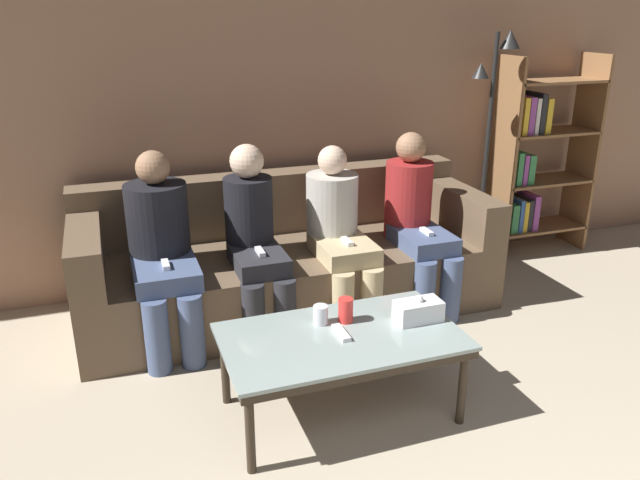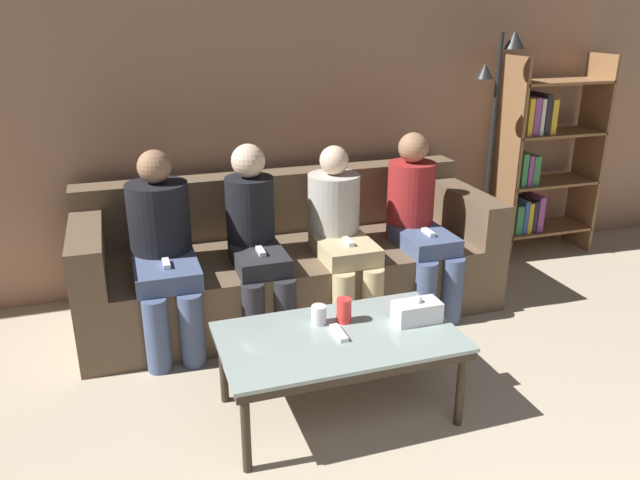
{
  "view_description": "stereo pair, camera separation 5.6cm",
  "coord_description": "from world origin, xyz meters",
  "px_view_note": "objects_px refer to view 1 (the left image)",
  "views": [
    {
      "loc": [
        -1.02,
        0.08,
        1.81
      ],
      "look_at": [
        0.0,
        2.98,
        0.67
      ],
      "focal_mm": 35.0,
      "sensor_mm": 36.0,
      "label": 1
    },
    {
      "loc": [
        -0.97,
        0.06,
        1.81
      ],
      "look_at": [
        0.0,
        2.98,
        0.67
      ],
      "focal_mm": 35.0,
      "sensor_mm": 36.0,
      "label": 2
    }
  ],
  "objects_px": {
    "seated_person_left_end": "(161,245)",
    "seated_person_right_end": "(416,218)",
    "game_remote": "(341,333)",
    "coffee_table": "(341,343)",
    "seated_person_mid_left": "(254,237)",
    "cup_near_right": "(321,315)",
    "cup_near_left": "(346,310)",
    "couch": "(287,262)",
    "seated_person_mid_right": "(338,230)",
    "bookshelf": "(534,160)",
    "standing_lamp": "(490,128)",
    "tissue_box": "(418,311)"
  },
  "relations": [
    {
      "from": "seated_person_left_end",
      "to": "seated_person_right_end",
      "type": "bearing_deg",
      "value": -0.54
    },
    {
      "from": "game_remote",
      "to": "seated_person_left_end",
      "type": "relative_size",
      "value": 0.14
    },
    {
      "from": "coffee_table",
      "to": "seated_person_mid_left",
      "type": "distance_m",
      "value": 1.0
    },
    {
      "from": "coffee_table",
      "to": "cup_near_right",
      "type": "xyz_separation_m",
      "value": [
        -0.05,
        0.13,
        0.09
      ]
    },
    {
      "from": "cup_near_left",
      "to": "seated_person_left_end",
      "type": "xyz_separation_m",
      "value": [
        -0.75,
        0.87,
        0.11
      ]
    },
    {
      "from": "couch",
      "to": "game_remote",
      "type": "bearing_deg",
      "value": -94.68
    },
    {
      "from": "couch",
      "to": "seated_person_mid_left",
      "type": "distance_m",
      "value": 0.44
    },
    {
      "from": "couch",
      "to": "seated_person_left_end",
      "type": "height_order",
      "value": "seated_person_left_end"
    },
    {
      "from": "couch",
      "to": "seated_person_mid_left",
      "type": "xyz_separation_m",
      "value": [
        -0.26,
        -0.22,
        0.28
      ]
    },
    {
      "from": "seated_person_mid_right",
      "to": "cup_near_left",
      "type": "bearing_deg",
      "value": -108.8
    },
    {
      "from": "couch",
      "to": "bookshelf",
      "type": "xyz_separation_m",
      "value": [
        2.05,
        0.31,
        0.43
      ]
    },
    {
      "from": "bookshelf",
      "to": "standing_lamp",
      "type": "distance_m",
      "value": 0.61
    },
    {
      "from": "coffee_table",
      "to": "bookshelf",
      "type": "distance_m",
      "value": 2.64
    },
    {
      "from": "couch",
      "to": "coffee_table",
      "type": "xyz_separation_m",
      "value": [
        -0.1,
        -1.19,
        0.08
      ]
    },
    {
      "from": "seated_person_mid_left",
      "to": "cup_near_left",
      "type": "bearing_deg",
      "value": -75.06
    },
    {
      "from": "seated_person_mid_left",
      "to": "seated_person_mid_right",
      "type": "distance_m",
      "value": 0.52
    },
    {
      "from": "coffee_table",
      "to": "cup_near_left",
      "type": "xyz_separation_m",
      "value": [
        0.07,
        0.11,
        0.1
      ]
    },
    {
      "from": "game_remote",
      "to": "seated_person_right_end",
      "type": "height_order",
      "value": "seated_person_right_end"
    },
    {
      "from": "seated_person_right_end",
      "to": "standing_lamp",
      "type": "bearing_deg",
      "value": 27.26
    },
    {
      "from": "standing_lamp",
      "to": "seated_person_right_end",
      "type": "xyz_separation_m",
      "value": [
        -0.75,
        -0.39,
        -0.45
      ]
    },
    {
      "from": "cup_near_left",
      "to": "game_remote",
      "type": "xyz_separation_m",
      "value": [
        -0.07,
        -0.11,
        -0.05
      ]
    },
    {
      "from": "game_remote",
      "to": "standing_lamp",
      "type": "height_order",
      "value": "standing_lamp"
    },
    {
      "from": "cup_near_left",
      "to": "bookshelf",
      "type": "distance_m",
      "value": 2.51
    },
    {
      "from": "seated_person_right_end",
      "to": "seated_person_mid_left",
      "type": "bearing_deg",
      "value": 179.89
    },
    {
      "from": "tissue_box",
      "to": "seated_person_mid_right",
      "type": "height_order",
      "value": "seated_person_mid_right"
    },
    {
      "from": "game_remote",
      "to": "seated_person_right_end",
      "type": "relative_size",
      "value": 0.14
    },
    {
      "from": "cup_near_right",
      "to": "seated_person_mid_right",
      "type": "distance_m",
      "value": 0.94
    },
    {
      "from": "cup_near_right",
      "to": "bookshelf",
      "type": "distance_m",
      "value": 2.6
    },
    {
      "from": "game_remote",
      "to": "standing_lamp",
      "type": "xyz_separation_m",
      "value": [
        1.63,
        1.36,
        0.6
      ]
    },
    {
      "from": "seated_person_right_end",
      "to": "coffee_table",
      "type": "bearing_deg",
      "value": -132.2
    },
    {
      "from": "seated_person_mid_left",
      "to": "seated_person_right_end",
      "type": "relative_size",
      "value": 1.0
    },
    {
      "from": "couch",
      "to": "bookshelf",
      "type": "distance_m",
      "value": 2.12
    },
    {
      "from": "coffee_table",
      "to": "bookshelf",
      "type": "xyz_separation_m",
      "value": [
        2.15,
        1.5,
        0.35
      ]
    },
    {
      "from": "seated_person_left_end",
      "to": "cup_near_right",
      "type": "bearing_deg",
      "value": -53.42
    },
    {
      "from": "standing_lamp",
      "to": "seated_person_left_end",
      "type": "xyz_separation_m",
      "value": [
        -2.32,
        -0.37,
        -0.44
      ]
    },
    {
      "from": "seated_person_mid_left",
      "to": "couch",
      "type": "bearing_deg",
      "value": 40.36
    },
    {
      "from": "seated_person_mid_left",
      "to": "coffee_table",
      "type": "bearing_deg",
      "value": -80.49
    },
    {
      "from": "couch",
      "to": "tissue_box",
      "type": "xyz_separation_m",
      "value": [
        0.3,
        -1.18,
        0.17
      ]
    },
    {
      "from": "cup_near_right",
      "to": "bookshelf",
      "type": "relative_size",
      "value": 0.06
    },
    {
      "from": "game_remote",
      "to": "seated_person_mid_right",
      "type": "distance_m",
      "value": 1.04
    },
    {
      "from": "couch",
      "to": "seated_person_mid_left",
      "type": "relative_size",
      "value": 2.33
    },
    {
      "from": "coffee_table",
      "to": "seated_person_left_end",
      "type": "xyz_separation_m",
      "value": [
        -0.68,
        0.98,
        0.21
      ]
    },
    {
      "from": "standing_lamp",
      "to": "seated_person_mid_right",
      "type": "bearing_deg",
      "value": -163.16
    },
    {
      "from": "coffee_table",
      "to": "seated_person_mid_right",
      "type": "xyz_separation_m",
      "value": [
        0.36,
        0.97,
        0.18
      ]
    },
    {
      "from": "couch",
      "to": "bookshelf",
      "type": "height_order",
      "value": "bookshelf"
    },
    {
      "from": "seated_person_mid_right",
      "to": "tissue_box",
      "type": "bearing_deg",
      "value": -87.78
    },
    {
      "from": "bookshelf",
      "to": "standing_lamp",
      "type": "xyz_separation_m",
      "value": [
        -0.51,
        -0.14,
        0.3
      ]
    },
    {
      "from": "game_remote",
      "to": "seated_person_left_end",
      "type": "bearing_deg",
      "value": 124.78
    },
    {
      "from": "bookshelf",
      "to": "seated_person_mid_right",
      "type": "distance_m",
      "value": 1.87
    },
    {
      "from": "game_remote",
      "to": "seated_person_left_end",
      "type": "xyz_separation_m",
      "value": [
        -0.68,
        0.98,
        0.16
      ]
    }
  ]
}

